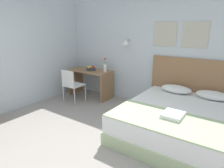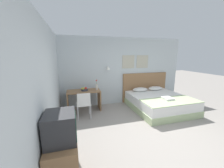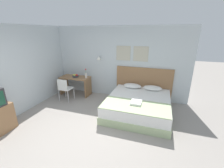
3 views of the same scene
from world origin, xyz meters
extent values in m
plane|color=gray|center=(0.00, 0.00, 0.00)|extent=(24.00, 24.00, 0.00)
cube|color=silver|center=(0.00, 2.68, 1.32)|extent=(5.45, 0.06, 2.65)
cube|color=#B7B29E|center=(0.35, 2.64, 1.70)|extent=(0.52, 0.02, 0.52)
cube|color=#B7B29E|center=(0.98, 2.64, 1.70)|extent=(0.52, 0.02, 0.52)
cylinder|color=#B2B2B7|center=(-0.55, 2.57, 1.55)|extent=(0.02, 0.16, 0.02)
cone|color=white|center=(-0.55, 2.48, 1.50)|extent=(0.17, 0.17, 0.12)
cube|color=#B2C693|center=(1.14, 1.56, 0.11)|extent=(1.91, 2.07, 0.22)
cube|color=white|center=(1.14, 1.56, 0.37)|extent=(1.87, 2.03, 0.29)
cube|color=#8E6642|center=(1.14, 2.62, 0.61)|extent=(2.03, 0.06, 1.22)
ellipsoid|color=white|center=(0.78, 2.36, 0.59)|extent=(0.63, 0.37, 0.15)
ellipsoid|color=white|center=(1.50, 2.36, 0.59)|extent=(0.63, 0.37, 0.15)
cube|color=#B2C693|center=(1.14, 0.95, 0.53)|extent=(1.85, 0.83, 0.02)
cube|color=white|center=(1.14, 1.10, 0.57)|extent=(0.30, 0.33, 0.06)
cube|color=#8E6642|center=(-1.50, 2.25, 0.72)|extent=(1.16, 0.59, 0.03)
cube|color=#8E6642|center=(-2.06, 2.25, 0.35)|extent=(0.04, 0.54, 0.70)
cube|color=#8E6642|center=(-0.95, 2.25, 0.35)|extent=(0.04, 0.54, 0.70)
cube|color=white|center=(-1.56, 1.69, 0.44)|extent=(0.43, 0.43, 0.02)
cube|color=white|center=(-1.56, 1.49, 0.65)|extent=(0.40, 0.03, 0.39)
cylinder|color=#B7B7BC|center=(-1.76, 1.88, 0.22)|extent=(0.03, 0.03, 0.43)
cylinder|color=#B7B7BC|center=(-1.37, 1.88, 0.22)|extent=(0.03, 0.03, 0.43)
cylinder|color=#B7B7BC|center=(-1.76, 1.49, 0.22)|extent=(0.03, 0.03, 0.43)
cylinder|color=#B7B7BC|center=(-1.37, 1.49, 0.22)|extent=(0.03, 0.03, 0.43)
cylinder|color=#333842|center=(-1.47, 2.24, 0.77)|extent=(0.24, 0.24, 0.05)
sphere|color=red|center=(-1.42, 2.25, 0.82)|extent=(0.09, 0.09, 0.09)
ellipsoid|color=yellow|center=(-1.51, 2.27, 0.81)|extent=(0.20, 0.14, 0.07)
sphere|color=#B2C156|center=(-1.51, 2.21, 0.81)|extent=(0.07, 0.07, 0.07)
cylinder|color=silver|center=(-1.03, 2.28, 0.84)|extent=(0.09, 0.09, 0.20)
cylinder|color=#3D7538|center=(-1.03, 2.28, 1.00)|extent=(0.01, 0.01, 0.14)
sphere|color=#DB3838|center=(-1.03, 2.28, 1.07)|extent=(0.06, 0.06, 0.06)
camera|label=1|loc=(1.97, -1.71, 1.86)|focal=32.00mm
camera|label=2|loc=(-1.86, -2.54, 1.98)|focal=22.00mm
camera|label=3|loc=(1.68, -2.70, 2.44)|focal=24.00mm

